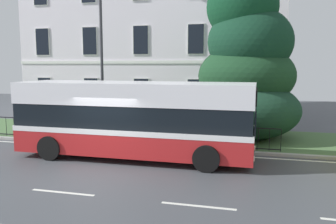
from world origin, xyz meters
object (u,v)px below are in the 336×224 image
(evergreen_tree, at_px, (247,68))
(single_decker_bus, at_px, (134,118))
(litter_bin, at_px, (247,134))
(georgian_townhouse, at_px, (162,28))
(street_lamp_post, at_px, (102,49))

(evergreen_tree, height_order, single_decker_bus, evergreen_tree)
(evergreen_tree, height_order, litter_bin, evergreen_tree)
(georgian_townhouse, relative_size, litter_bin, 15.43)
(litter_bin, bearing_deg, evergreen_tree, 94.28)
(litter_bin, bearing_deg, georgian_townhouse, 121.69)
(georgian_townhouse, height_order, litter_bin, georgian_townhouse)
(georgian_townhouse, bearing_deg, street_lamp_post, -91.02)
(evergreen_tree, bearing_deg, single_decker_bus, -129.50)
(litter_bin, bearing_deg, single_decker_bus, -150.54)
(evergreen_tree, bearing_deg, georgian_townhouse, 127.94)
(georgian_townhouse, height_order, single_decker_bus, georgian_townhouse)
(georgian_townhouse, height_order, street_lamp_post, georgian_townhouse)
(georgian_townhouse, distance_m, litter_bin, 14.30)
(georgian_townhouse, bearing_deg, litter_bin, -58.31)
(evergreen_tree, distance_m, litter_bin, 3.83)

